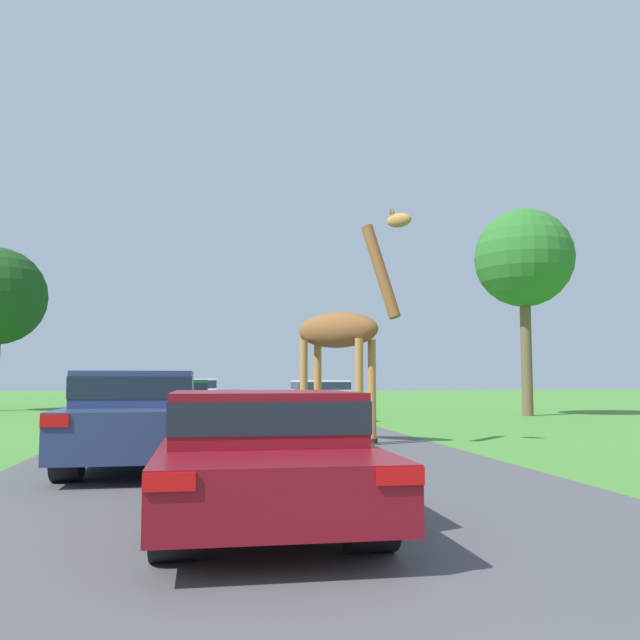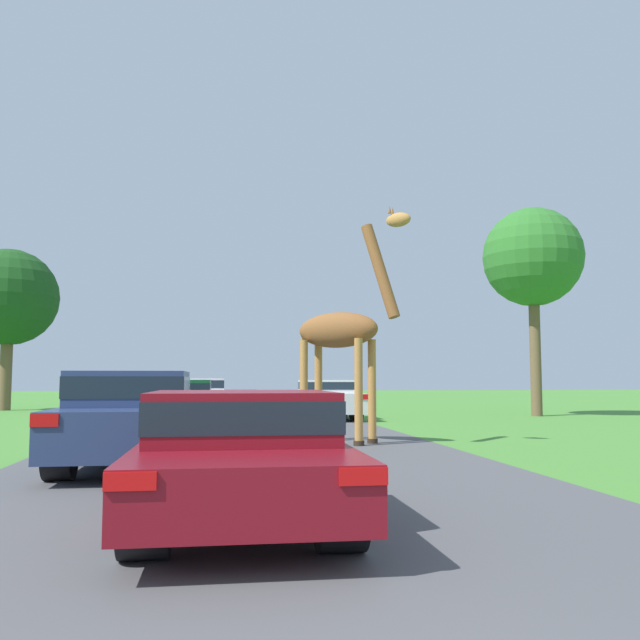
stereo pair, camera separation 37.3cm
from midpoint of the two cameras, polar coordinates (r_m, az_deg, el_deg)
name	(u,v)px [view 1 (the left image)]	position (r m, az deg, el deg)	size (l,w,h in m)	color
road	(226,409)	(30.92, -8.29, -7.47)	(7.87, 120.00, 0.00)	#4C4C4F
giraffe_near_road	(343,335)	(14.64, 1.19, -1.24)	(2.37, 2.16, 4.98)	#B77F3D
car_lead_maroon	(262,451)	(6.65, -6.53, -10.91)	(1.89, 4.08, 1.25)	maroon
car_queue_right	(176,405)	(17.60, -12.64, -6.96)	(1.72, 4.39, 1.35)	#144C28
car_queue_left	(136,417)	(10.94, -16.21, -7.83)	(1.89, 4.05, 1.48)	navy
car_far_ahead	(195,396)	(26.14, -10.88, -6.28)	(1.72, 4.07, 1.39)	silver
car_verge_right	(320,398)	(23.60, -0.47, -6.58)	(1.94, 4.62, 1.33)	silver
tree_left_edge	(524,259)	(26.89, 16.41, 4.92)	(3.72, 3.72, 7.82)	brown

